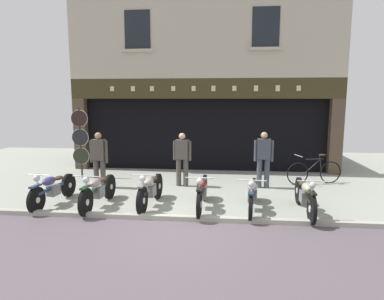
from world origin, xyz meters
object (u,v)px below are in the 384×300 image
motorcycle_center (202,191)px  advert_board_far (287,121)px  motorcycle_right (305,195)px  salesman_right (264,157)px  tyre_sign_pole (80,138)px  motorcycle_left (98,190)px  motorcycle_far_left (53,188)px  leaning_bicycle (314,172)px  motorcycle_center_right (253,194)px  salesman_left (99,157)px  shopkeeper_center (182,157)px  motorcycle_center_left (150,189)px  advert_board_near (257,120)px

motorcycle_center → advert_board_far: 5.42m
motorcycle_right → advert_board_far: size_ratio=2.19×
salesman_right → tyre_sign_pole: tyre_sign_pole is taller
motorcycle_left → salesman_right: salesman_right is taller
motorcycle_center → motorcycle_right: (2.36, -0.09, 0.00)m
motorcycle_far_left → leaning_bicycle: leaning_bicycle is taller
motorcycle_center → salesman_right: (1.64, 2.11, 0.48)m
motorcycle_center_right → salesman_left: salesman_left is taller
tyre_sign_pole → leaning_bicycle: tyre_sign_pole is taller
motorcycle_far_left → shopkeeper_center: shopkeeper_center is taller
motorcycle_center_right → leaning_bicycle: 3.48m
motorcycle_center_left → salesman_right: 3.59m
salesman_right → leaning_bicycle: size_ratio=0.95×
shopkeeper_center → advert_board_near: bearing=-126.5°
motorcycle_far_left → motorcycle_center_right: same height
motorcycle_far_left → motorcycle_center_left: motorcycle_center_left is taller
motorcycle_center_left → advert_board_far: 6.11m
tyre_sign_pole → advert_board_near: 6.13m
salesman_left → motorcycle_center_left: bearing=145.7°
motorcycle_far_left → motorcycle_center: bearing=-174.5°
motorcycle_center_right → advert_board_far: bearing=-101.3°
motorcycle_far_left → salesman_right: (5.34, 2.15, 0.50)m
motorcycle_center → leaning_bicycle: size_ratio=1.21×
motorcycle_center_right → salesman_right: 2.24m
salesman_right → tyre_sign_pole: bearing=-3.7°
tyre_sign_pole → advert_board_far: size_ratio=2.39×
motorcycle_left → advert_board_near: 6.38m
salesman_right → motorcycle_center: bearing=55.6°
salesman_right → advert_board_far: advert_board_far is taller
salesman_left → leaning_bicycle: bearing=-164.3°
motorcycle_far_left → advert_board_near: bearing=-134.8°
motorcycle_right → tyre_sign_pole: tyre_sign_pole is taller
motorcycle_center_left → salesman_left: size_ratio=1.20×
motorcycle_far_left → leaning_bicycle: 7.52m
leaning_bicycle → motorcycle_center: bearing=114.1°
shopkeeper_center → salesman_right: 2.39m
motorcycle_far_left → motorcycle_left: motorcycle_left is taller
motorcycle_right → shopkeeper_center: shopkeeper_center is taller
motorcycle_center → salesman_left: (-3.16, 1.67, 0.47)m
motorcycle_far_left → advert_board_far: size_ratio=2.08×
shopkeeper_center → advert_board_near: (2.40, 2.44, 0.96)m
motorcycle_center_right → advert_board_near: size_ratio=2.01×
motorcycle_far_left → leaning_bicycle: size_ratio=1.15×
motorcycle_center → advert_board_far: advert_board_far is taller
motorcycle_center_left → motorcycle_right: (3.63, -0.15, 0.00)m
motorcycle_far_left → salesman_left: salesman_left is taller
salesman_right → advert_board_near: advert_board_near is taller
motorcycle_center_left → motorcycle_center_right: 2.45m
motorcycle_right → advert_board_far: (0.32, 4.60, 1.38)m
advert_board_far → motorcycle_left: bearing=-138.3°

